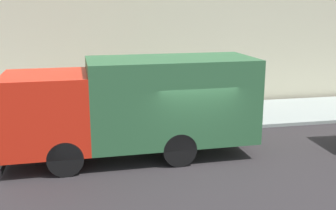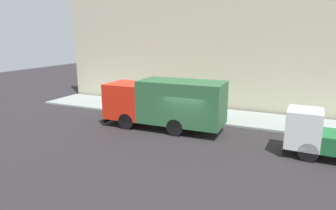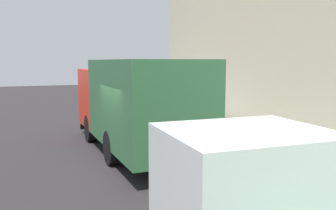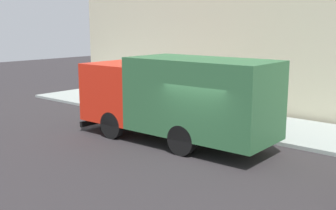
{
  "view_description": "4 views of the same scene",
  "coord_description": "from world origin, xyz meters",
  "views": [
    {
      "loc": [
        -12.14,
        3.42,
        4.96
      ],
      "look_at": [
        1.01,
        0.68,
        1.68
      ],
      "focal_mm": 43.54,
      "sensor_mm": 36.0,
      "label": 1
    },
    {
      "loc": [
        -16.53,
        -6.23,
        6.17
      ],
      "look_at": [
        1.22,
        1.76,
        1.54
      ],
      "focal_mm": 31.57,
      "sensor_mm": 36.0,
      "label": 2
    },
    {
      "loc": [
        -2.7,
        -10.15,
        3.25
      ],
      "look_at": [
        1.7,
        0.78,
        1.79
      ],
      "focal_mm": 37.66,
      "sensor_mm": 36.0,
      "label": 3
    },
    {
      "loc": [
        -11.34,
        -8.18,
        4.51
      ],
      "look_at": [
        0.88,
        2.22,
        1.41
      ],
      "focal_mm": 44.82,
      "sensor_mm": 36.0,
      "label": 4
    }
  ],
  "objects": [
    {
      "name": "large_utility_truck",
      "position": [
        0.81,
        1.8,
        1.83
      ],
      "size": [
        2.76,
        8.21,
        3.3
      ],
      "rotation": [
        0.0,
        0.0,
        0.02
      ],
      "color": "red",
      "rests_on": "ground"
    },
    {
      "name": "building_facade",
      "position": [
        7.78,
        0.0,
        5.64
      ],
      "size": [
        0.5,
        30.0,
        11.28
      ],
      "primitive_type": "cube",
      "color": "beige",
      "rests_on": "ground"
    },
    {
      "name": "street_sign_post",
      "position": [
        3.27,
        1.18,
        1.74
      ],
      "size": [
        0.44,
        0.08,
        2.71
      ],
      "color": "#4C5156",
      "rests_on": "sidewalk"
    },
    {
      "name": "small_flatbed_truck",
      "position": [
        -0.33,
        -7.94,
        1.14
      ],
      "size": [
        2.15,
        5.45,
        2.44
      ],
      "rotation": [
        0.0,
        0.0,
        -0.04
      ],
      "color": "white",
      "rests_on": "ground"
    },
    {
      "name": "ground",
      "position": [
        0.0,
        0.0,
        0.0
      ],
      "size": [
        80.0,
        80.0,
        0.0
      ],
      "primitive_type": "plane",
      "color": "#2B282A"
    },
    {
      "name": "pedestrian_walking",
      "position": [
        3.71,
        2.16,
        1.0
      ],
      "size": [
        0.42,
        0.42,
        1.64
      ],
      "rotation": [
        0.0,
        0.0,
        0.14
      ],
      "color": "black",
      "rests_on": "sidewalk"
    },
    {
      "name": "sidewalk",
      "position": [
        5.14,
        0.0,
        0.07
      ],
      "size": [
        4.28,
        30.0,
        0.14
      ],
      "primitive_type": "cube",
      "color": "#959F9B",
      "rests_on": "ground"
    }
  ]
}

